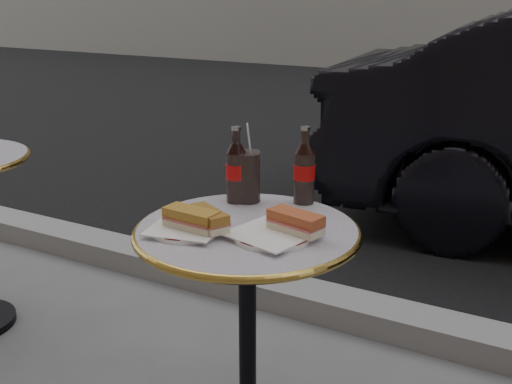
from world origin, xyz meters
The scene contains 11 objects.
asphalt_road centered at (0.00, 5.00, 0.00)m, with size 40.00×8.00×0.00m, color black.
curb centered at (0.00, 0.90, 0.05)m, with size 40.00×0.20×0.12m, color gray.
bistro_table centered at (0.00, 0.00, 0.37)m, with size 0.62×0.62×0.73m, color #BAB2C4, non-canonical shape.
plate_left centered at (-0.13, -0.10, 0.74)m, with size 0.19×0.19×0.01m, color white.
plate_right centered at (0.09, -0.03, 0.74)m, with size 0.21×0.21×0.01m, color white.
sandwich_left_a centered at (-0.11, -0.11, 0.77)m, with size 0.15×0.07×0.05m, color #AD7A2B.
sandwich_left_b centered at (-0.07, -0.08, 0.77)m, with size 0.14×0.07×0.05m, color olive.
sandwich_right centered at (0.14, 0.01, 0.77)m, with size 0.15×0.07×0.05m, color #AF502C.
cola_bottle_left centered at (-0.14, 0.18, 0.85)m, with size 0.07×0.07×0.23m, color black, non-canonical shape.
cola_bottle_right centered at (0.04, 0.27, 0.85)m, with size 0.07×0.07×0.24m, color black, non-canonical shape.
cola_glass centered at (-0.11, 0.20, 0.81)m, with size 0.08×0.08×0.16m, color black.
Camera 1 is at (0.81, -1.41, 1.36)m, focal length 45.00 mm.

